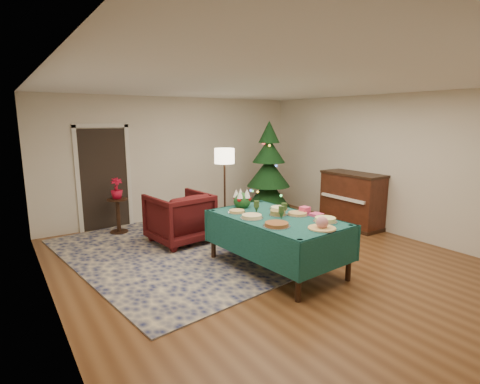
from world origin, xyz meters
TOP-DOWN VIEW (x-y plane):
  - room_shell at (0.00, 0.00)m, footprint 7.00×7.00m
  - doorway at (-1.60, 3.48)m, footprint 1.08×0.04m
  - rug at (-0.98, 1.40)m, footprint 3.72×4.58m
  - buffet_table at (-0.04, -0.12)m, footprint 1.36×2.15m
  - platter_0 at (0.06, -0.93)m, footprint 0.37×0.37m
  - platter_1 at (0.35, -0.70)m, footprint 0.34×0.34m
  - platter_2 at (-0.36, -0.50)m, footprint 0.37×0.37m
  - platter_3 at (0.29, -0.20)m, footprint 0.33×0.33m
  - platter_4 at (-0.39, 0.03)m, footprint 0.34×0.34m
  - platter_5 at (0.03, -0.05)m, footprint 0.27×0.27m
  - platter_6 at (0.28, 0.23)m, footprint 0.30×0.30m
  - platter_7 at (-0.39, 0.42)m, footprint 0.27×0.27m
  - goblet_0 at (-0.14, 0.26)m, footprint 0.09×0.09m
  - goblet_1 at (0.12, -0.09)m, footprint 0.09×0.09m
  - goblet_2 at (-0.05, -0.23)m, footprint 0.09×0.09m
  - napkin_stack at (0.49, -0.40)m, footprint 0.17×0.17m
  - gift_box at (0.45, -0.19)m, footprint 0.14×0.14m
  - centerpiece at (-0.12, 0.68)m, footprint 0.29×0.29m
  - armchair at (-0.73, 1.81)m, footprint 1.09×1.04m
  - floor_lamp at (0.41, 2.11)m, footprint 0.40×0.40m
  - side_table at (-1.50, 3.01)m, footprint 0.39×0.39m
  - potted_plant at (-1.50, 3.01)m, footprint 0.23×0.41m
  - christmas_tree at (1.78, 2.42)m, footprint 1.44×1.44m
  - piano at (2.70, 0.78)m, footprint 0.62×1.32m

SIDE VIEW (x-z plane):
  - rug at x=-0.98m, z-range 0.00..0.02m
  - side_table at x=-1.50m, z-range -0.01..0.69m
  - armchair at x=-0.73m, z-range 0.00..1.02m
  - piano at x=2.70m, z-range -0.01..1.13m
  - buffet_table at x=-0.04m, z-range 0.24..1.05m
  - potted_plant at x=-1.50m, z-range 0.70..0.93m
  - platter_6 at x=0.28m, z-range 0.80..0.85m
  - platter_3 at x=0.29m, z-range 0.80..0.85m
  - platter_7 at x=-0.39m, z-range 0.80..0.85m
  - napkin_stack at x=0.49m, z-range 0.80..0.85m
  - platter_2 at x=-0.36m, z-range 0.80..0.86m
  - platter_4 at x=-0.39m, z-range 0.80..0.86m
  - platter_1 at x=0.35m, z-range 0.80..0.87m
  - platter_5 at x=0.03m, z-range 0.80..0.88m
  - gift_box at x=0.45m, z-range 0.80..0.91m
  - platter_0 at x=0.06m, z-range 0.78..0.96m
  - goblet_0 at x=-0.14m, z-range 0.81..1.00m
  - goblet_1 at x=0.12m, z-range 0.81..1.00m
  - goblet_2 at x=-0.05m, z-range 0.81..1.00m
  - centerpiece at x=-0.12m, z-range 0.78..1.11m
  - christmas_tree at x=1.78m, z-range -0.11..2.08m
  - doorway at x=-1.60m, z-range 0.02..2.18m
  - room_shell at x=0.00m, z-range -2.15..4.85m
  - floor_lamp at x=0.41m, z-range 0.58..2.23m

